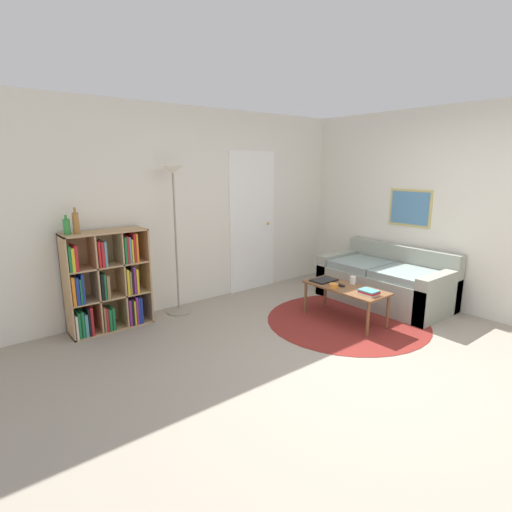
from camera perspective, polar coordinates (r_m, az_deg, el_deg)
name	(u,v)px	position (r m, az deg, el deg)	size (l,w,h in m)	color
ground_plane	(371,369)	(4.04, 16.15, -15.19)	(14.00, 14.00, 0.00)	gray
wall_back	(214,207)	(5.61, -6.00, 6.92)	(7.31, 0.11, 2.60)	silver
wall_right	(390,205)	(6.16, 18.64, 6.96)	(0.08, 5.68, 2.60)	silver
rug	(347,320)	(5.08, 12.84, -8.93)	(1.95, 1.95, 0.01)	maroon
bookshelf	(107,284)	(4.88, -20.54, -3.77)	(0.91, 0.34, 1.15)	tan
floor_lamp	(174,202)	(5.00, -11.63, 7.61)	(0.31, 0.31, 1.86)	gray
couch	(387,282)	(5.82, 18.20, -3.57)	(0.90, 1.70, 0.76)	gray
coffee_table	(345,290)	(4.96, 12.64, -4.83)	(0.46, 1.04, 0.43)	brown
laptop	(324,280)	(5.14, 9.66, -3.41)	(0.32, 0.23, 0.02)	black
bowl	(334,286)	(4.88, 11.03, -4.18)	(0.11, 0.11, 0.05)	orange
book_stack_on_table	(369,292)	(4.71, 15.78, -5.00)	(0.16, 0.21, 0.06)	silver
cup	(353,280)	(5.08, 13.67, -3.36)	(0.07, 0.07, 0.09)	white
remote	(339,285)	(4.99, 11.73, -4.02)	(0.07, 0.18, 0.02)	black
bottle_left	(67,226)	(4.66, -25.44, 3.83)	(0.07, 0.07, 0.20)	#2D8438
bottle_middle	(76,223)	(4.66, -24.34, 4.34)	(0.07, 0.07, 0.28)	olive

